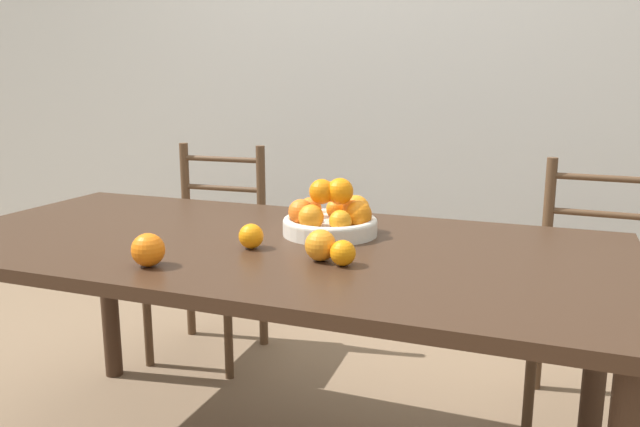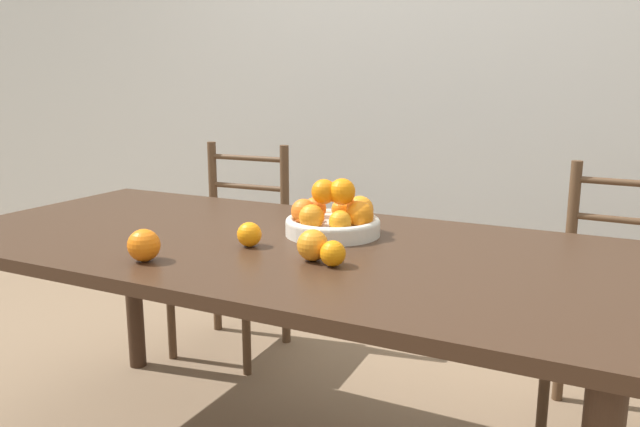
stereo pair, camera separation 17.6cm
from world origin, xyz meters
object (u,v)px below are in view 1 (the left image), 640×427
(orange_loose_2, at_px, (251,236))
(orange_loose_3, at_px, (148,250))
(fruit_bowl, at_px, (331,217))
(orange_loose_1, at_px, (343,253))
(chair_right, at_px, (597,296))
(orange_loose_0, at_px, (321,245))
(chair_left, at_px, (210,253))

(orange_loose_2, height_order, orange_loose_3, orange_loose_3)
(fruit_bowl, height_order, orange_loose_2, fruit_bowl)
(orange_loose_1, relative_size, chair_right, 0.07)
(fruit_bowl, relative_size, orange_loose_0, 3.47)
(orange_loose_0, height_order, orange_loose_3, orange_loose_3)
(orange_loose_1, xyz_separation_m, chair_left, (-0.92, 0.90, -0.33))
(fruit_bowl, xyz_separation_m, orange_loose_1, (0.13, -0.29, -0.02))
(fruit_bowl, bearing_deg, orange_loose_3, -123.92)
(orange_loose_0, relative_size, orange_loose_1, 1.25)
(orange_loose_0, xyz_separation_m, chair_right, (0.71, 0.88, -0.34))
(orange_loose_1, height_order, orange_loose_3, orange_loose_3)
(orange_loose_3, bearing_deg, chair_right, 44.56)
(orange_loose_1, bearing_deg, chair_left, 135.68)
(orange_loose_3, xyz_separation_m, chair_left, (-0.48, 1.07, -0.34))
(orange_loose_1, relative_size, chair_left, 0.07)
(orange_loose_0, height_order, chair_right, chair_right)
(fruit_bowl, xyz_separation_m, orange_loose_0, (0.07, -0.27, -0.01))
(orange_loose_2, distance_m, chair_left, 1.10)
(orange_loose_2, bearing_deg, orange_loose_1, -12.78)
(fruit_bowl, height_order, orange_loose_0, fruit_bowl)
(fruit_bowl, height_order, orange_loose_3, fruit_bowl)
(orange_loose_3, bearing_deg, chair_left, 113.93)
(orange_loose_3, bearing_deg, orange_loose_0, 27.25)
(orange_loose_3, bearing_deg, orange_loose_2, 56.22)
(orange_loose_3, height_order, chair_left, chair_left)
(orange_loose_3, height_order, chair_right, chair_right)
(chair_right, bearing_deg, chair_left, -177.52)
(orange_loose_3, bearing_deg, orange_loose_1, 21.39)
(chair_left, bearing_deg, orange_loose_1, -47.00)
(fruit_bowl, distance_m, orange_loose_2, 0.27)
(orange_loose_1, distance_m, orange_loose_2, 0.29)
(orange_loose_2, relative_size, chair_right, 0.07)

